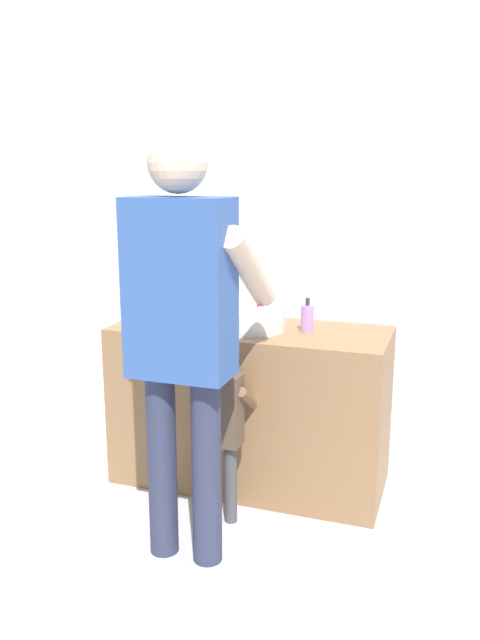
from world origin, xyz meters
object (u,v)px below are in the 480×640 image
(soap_bottle, at_px, (307,318))
(adult_parent, at_px, (183,315))
(toothbrush_cup, at_px, (180,309))
(child_toddler, at_px, (221,419))

(soap_bottle, xyz_separation_m, adult_parent, (-0.32, -0.72, 0.14))
(toothbrush_cup, height_order, child_toddler, toothbrush_cup)
(adult_parent, bearing_deg, toothbrush_cup, 115.20)
(soap_bottle, distance_m, adult_parent, 0.80)
(soap_bottle, relative_size, child_toddler, 0.20)
(toothbrush_cup, bearing_deg, adult_parent, -64.80)
(soap_bottle, distance_m, child_toddler, 0.64)
(child_toddler, bearing_deg, toothbrush_cup, 130.75)
(child_toddler, xyz_separation_m, adult_parent, (-0.04, -0.30, 0.53))
(soap_bottle, height_order, child_toddler, soap_bottle)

